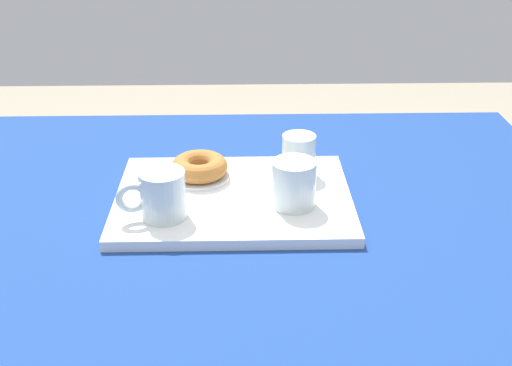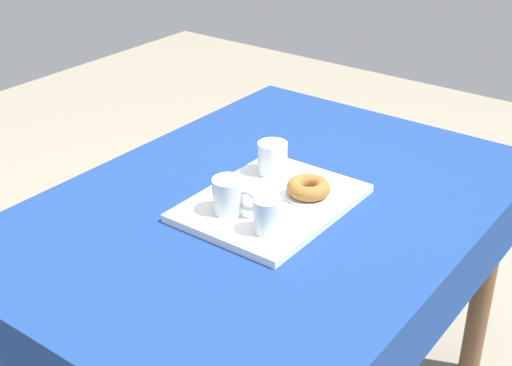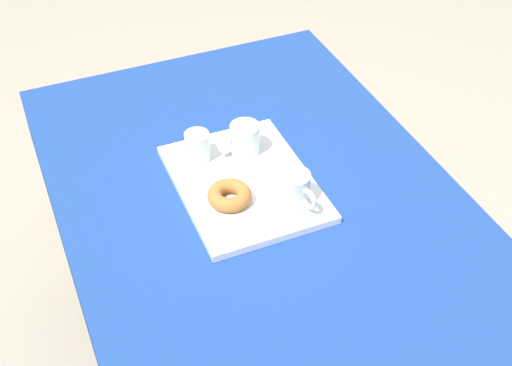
{
  "view_description": "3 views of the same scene",
  "coord_description": "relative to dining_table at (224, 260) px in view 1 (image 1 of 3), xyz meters",
  "views": [
    {
      "loc": [
        0.03,
        -1.01,
        1.31
      ],
      "look_at": [
        0.06,
        0.02,
        0.79
      ],
      "focal_mm": 46.09,
      "sensor_mm": 36.0,
      "label": 1
    },
    {
      "loc": [
        1.2,
        0.86,
        1.57
      ],
      "look_at": [
        0.03,
        -0.01,
        0.81
      ],
      "focal_mm": 49.62,
      "sensor_mm": 36.0,
      "label": 2
    },
    {
      "loc": [
        -1.16,
        0.49,
        1.88
      ],
      "look_at": [
        -0.01,
        0.0,
        0.77
      ],
      "focal_mm": 48.54,
      "sensor_mm": 36.0,
      "label": 3
    }
  ],
  "objects": [
    {
      "name": "donut_plate_left",
      "position": [
        -0.04,
        0.08,
        0.13
      ],
      "size": [
        0.11,
        0.11,
        0.01
      ],
      "primitive_type": "cylinder",
      "color": "silver",
      "rests_on": "serving_tray"
    },
    {
      "name": "tea_mug_right",
      "position": [
        0.12,
        -0.02,
        0.16
      ],
      "size": [
        0.08,
        0.12,
        0.08
      ],
      "color": "silver",
      "rests_on": "serving_tray"
    },
    {
      "name": "dining_table",
      "position": [
        0.0,
        0.0,
        0.0
      ],
      "size": [
        1.32,
        0.94,
        0.75
      ],
      "color": "navy",
      "rests_on": "ground"
    },
    {
      "name": "tea_mug_left",
      "position": [
        -0.1,
        -0.06,
        0.16
      ],
      "size": [
        0.11,
        0.08,
        0.08
      ],
      "color": "silver",
      "rests_on": "serving_tray"
    },
    {
      "name": "water_glass_near",
      "position": [
        0.14,
        0.1,
        0.16
      ],
      "size": [
        0.06,
        0.06,
        0.08
      ],
      "color": "silver",
      "rests_on": "serving_tray"
    },
    {
      "name": "serving_tray",
      "position": [
        0.02,
        0.02,
        0.12
      ],
      "size": [
        0.42,
        0.32,
        0.02
      ],
      "primitive_type": "cube",
      "color": "white",
      "rests_on": "dining_table"
    },
    {
      "name": "sugar_donut_left",
      "position": [
        -0.04,
        0.08,
        0.15
      ],
      "size": [
        0.1,
        0.1,
        0.04
      ],
      "primitive_type": "torus",
      "color": "#A3662D",
      "rests_on": "donut_plate_left"
    }
  ]
}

